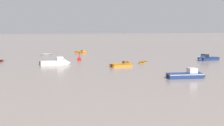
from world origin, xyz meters
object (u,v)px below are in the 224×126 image
at_px(motorboat_moored_0, 58,63).
at_px(motorboat_moored_6, 190,76).
at_px(motorboat_moored_1, 206,59).
at_px(channel_buoy, 79,59).
at_px(motorboat_moored_5, 82,53).
at_px(rowboat_moored_6, 143,63).
at_px(rowboat_moored_3, 203,57).
at_px(rowboat_moored_5, 46,54).
at_px(motorboat_moored_4, 124,65).

xyz_separation_m(motorboat_moored_0, motorboat_moored_6, (16.61, -26.75, -0.02)).
bearing_deg(motorboat_moored_1, channel_buoy, -29.47).
xyz_separation_m(motorboat_moored_5, motorboat_moored_6, (4.71, -57.19, 0.15)).
xyz_separation_m(motorboat_moored_0, rowboat_moored_6, (18.18, -2.81, -0.23)).
height_order(motorboat_moored_5, motorboat_moored_6, motorboat_moored_6).
bearing_deg(motorboat_moored_0, motorboat_moored_6, -60.05).
height_order(rowboat_moored_3, rowboat_moored_5, rowboat_moored_3).
xyz_separation_m(rowboat_moored_5, rowboat_moored_6, (17.45, -30.53, 0.01)).
height_order(rowboat_moored_5, motorboat_moored_6, motorboat_moored_6).
relative_size(motorboat_moored_0, motorboat_moored_6, 1.04).
distance_m(rowboat_moored_3, channel_buoy, 32.21).
bearing_deg(rowboat_moored_5, channel_buoy, 88.21).
bearing_deg(motorboat_moored_6, motorboat_moored_4, 110.61).
relative_size(motorboat_moored_1, motorboat_moored_6, 0.96).
height_order(motorboat_moored_1, motorboat_moored_4, motorboat_moored_1).
bearing_deg(rowboat_moored_5, motorboat_moored_1, 122.75).
bearing_deg(channel_buoy, rowboat_moored_3, -3.56).
relative_size(motorboat_moored_1, channel_buoy, 2.71).
bearing_deg(rowboat_moored_5, motorboat_moored_4, 90.18).
xyz_separation_m(motorboat_moored_4, rowboat_moored_6, (6.07, 5.05, -0.09)).
height_order(motorboat_moored_5, channel_buoy, channel_buoy).
relative_size(rowboat_moored_3, rowboat_moored_5, 0.99).
xyz_separation_m(rowboat_moored_5, motorboat_moored_6, (15.87, -54.47, 0.22)).
relative_size(rowboat_moored_3, motorboat_moored_6, 0.52).
bearing_deg(motorboat_moored_4, motorboat_moored_1, 2.75).
relative_size(motorboat_moored_0, rowboat_moored_5, 1.96).
bearing_deg(motorboat_moored_1, rowboat_moored_5, -52.05).
distance_m(motorboat_moored_1, channel_buoy, 30.10).
relative_size(motorboat_moored_4, motorboat_moored_6, 0.84).
distance_m(motorboat_moored_4, motorboat_moored_6, 19.41).
xyz_separation_m(motorboat_moored_0, channel_buoy, (6.27, 8.10, 0.08)).
relative_size(motorboat_moored_4, rowboat_moored_5, 1.58).
relative_size(motorboat_moored_0, motorboat_moored_4, 1.24).
height_order(motorboat_moored_6, rowboat_moored_6, motorboat_moored_6).
distance_m(motorboat_moored_1, rowboat_moored_6, 16.99).
relative_size(rowboat_moored_3, motorboat_moored_5, 0.73).
bearing_deg(motorboat_moored_1, motorboat_moored_6, 42.29).
xyz_separation_m(motorboat_moored_5, rowboat_moored_6, (6.28, -33.26, -0.06)).
height_order(motorboat_moored_0, motorboat_moored_6, motorboat_moored_0).
bearing_deg(motorboat_moored_6, motorboat_moored_0, 129.06).
distance_m(motorboat_moored_5, channel_buoy, 23.05).
xyz_separation_m(rowboat_moored_6, channel_buoy, (-11.91, 10.91, 0.31)).
xyz_separation_m(motorboat_moored_0, rowboat_moored_5, (0.74, 27.72, -0.24)).
bearing_deg(channel_buoy, motorboat_moored_5, 75.86).
bearing_deg(rowboat_moored_6, motorboat_moored_5, -127.07).
distance_m(motorboat_moored_1, rowboat_moored_5, 44.59).
bearing_deg(rowboat_moored_6, motorboat_moored_0, -56.56).
bearing_deg(rowboat_moored_3, motorboat_moored_6, 19.51).
bearing_deg(motorboat_moored_4, rowboat_moored_5, 93.27).
bearing_deg(rowboat_moored_3, motorboat_moored_0, -27.89).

